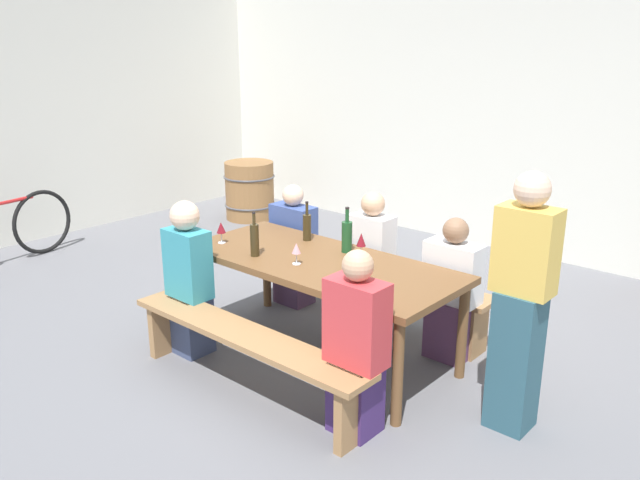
{
  "coord_description": "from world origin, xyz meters",
  "views": [
    {
      "loc": [
        2.88,
        -3.3,
        2.28
      ],
      "look_at": [
        0.0,
        0.0,
        0.9
      ],
      "focal_mm": 36.28,
      "sensor_mm": 36.0,
      "label": 1
    }
  ],
  "objects_px": {
    "wine_bottle_2": "(307,226)",
    "seated_guest_far_1": "(371,266)",
    "wine_glass_0": "(296,249)",
    "bench_near": "(245,345)",
    "seated_guest_near_0": "(189,281)",
    "wine_barrel": "(250,190)",
    "tasting_table": "(320,269)",
    "standing_host": "(520,308)",
    "bench_far": "(380,283)",
    "seated_guest_far_2": "(452,294)",
    "wine_glass_3": "(361,240)",
    "wine_glass_2": "(360,276)",
    "wine_bottle_1": "(255,239)",
    "seated_guest_far_0": "(294,249)",
    "wine_bottle_0": "(347,236)",
    "seated_guest_near_1": "(356,349)",
    "wine_glass_1": "(221,228)"
  },
  "relations": [
    {
      "from": "wine_glass_2",
      "to": "wine_glass_3",
      "type": "distance_m",
      "value": 0.74
    },
    {
      "from": "bench_near",
      "to": "wine_glass_1",
      "type": "bearing_deg",
      "value": 146.87
    },
    {
      "from": "tasting_table",
      "to": "wine_glass_2",
      "type": "height_order",
      "value": "wine_glass_2"
    },
    {
      "from": "bench_near",
      "to": "bench_far",
      "type": "relative_size",
      "value": 1.0
    },
    {
      "from": "wine_bottle_0",
      "to": "wine_glass_2",
      "type": "relative_size",
      "value": 2.09
    },
    {
      "from": "seated_guest_far_1",
      "to": "seated_guest_near_0",
      "type": "bearing_deg",
      "value": -32.75
    },
    {
      "from": "wine_glass_0",
      "to": "seated_guest_near_1",
      "type": "distance_m",
      "value": 1.02
    },
    {
      "from": "bench_near",
      "to": "seated_guest_near_0",
      "type": "relative_size",
      "value": 1.68
    },
    {
      "from": "bench_far",
      "to": "wine_glass_3",
      "type": "distance_m",
      "value": 0.7
    },
    {
      "from": "wine_bottle_0",
      "to": "wine_barrel",
      "type": "relative_size",
      "value": 0.46
    },
    {
      "from": "wine_bottle_1",
      "to": "bench_near",
      "type": "bearing_deg",
      "value": -50.41
    },
    {
      "from": "wine_bottle_0",
      "to": "wine_bottle_1",
      "type": "height_order",
      "value": "wine_bottle_0"
    },
    {
      "from": "bench_far",
      "to": "seated_guest_far_2",
      "type": "relative_size",
      "value": 1.84
    },
    {
      "from": "wine_bottle_2",
      "to": "seated_guest_far_1",
      "type": "distance_m",
      "value": 0.6
    },
    {
      "from": "wine_bottle_1",
      "to": "seated_guest_far_2",
      "type": "xyz_separation_m",
      "value": [
        1.16,
        0.84,
        -0.38
      ]
    },
    {
      "from": "bench_near",
      "to": "seated_guest_far_2",
      "type": "relative_size",
      "value": 1.84
    },
    {
      "from": "bench_near",
      "to": "bench_far",
      "type": "height_order",
      "value": "same"
    },
    {
      "from": "bench_far",
      "to": "seated_guest_far_0",
      "type": "distance_m",
      "value": 0.86
    },
    {
      "from": "wine_bottle_2",
      "to": "wine_glass_1",
      "type": "relative_size",
      "value": 1.84
    },
    {
      "from": "wine_bottle_1",
      "to": "wine_bottle_2",
      "type": "bearing_deg",
      "value": 86.69
    },
    {
      "from": "tasting_table",
      "to": "wine_glass_3",
      "type": "xyz_separation_m",
      "value": [
        0.15,
        0.28,
        0.19
      ]
    },
    {
      "from": "standing_host",
      "to": "bench_far",
      "type": "bearing_deg",
      "value": -24.68
    },
    {
      "from": "seated_guest_near_0",
      "to": "standing_host",
      "type": "relative_size",
      "value": 0.74
    },
    {
      "from": "wine_glass_0",
      "to": "wine_glass_2",
      "type": "xyz_separation_m",
      "value": [
        0.66,
        -0.12,
        0.0
      ]
    },
    {
      "from": "bench_far",
      "to": "standing_host",
      "type": "distance_m",
      "value": 1.69
    },
    {
      "from": "seated_guest_far_0",
      "to": "bench_near",
      "type": "bearing_deg",
      "value": 31.6
    },
    {
      "from": "seated_guest_near_0",
      "to": "wine_barrel",
      "type": "relative_size",
      "value": 1.58
    },
    {
      "from": "wine_glass_3",
      "to": "seated_guest_near_1",
      "type": "height_order",
      "value": "seated_guest_near_1"
    },
    {
      "from": "wine_glass_0",
      "to": "seated_guest_far_2",
      "type": "bearing_deg",
      "value": 43.86
    },
    {
      "from": "wine_bottle_0",
      "to": "wine_barrel",
      "type": "bearing_deg",
      "value": 148.14
    },
    {
      "from": "seated_guest_near_1",
      "to": "wine_barrel",
      "type": "bearing_deg",
      "value": 54.34
    },
    {
      "from": "wine_glass_1",
      "to": "wine_barrel",
      "type": "height_order",
      "value": "wine_glass_1"
    },
    {
      "from": "wine_bottle_1",
      "to": "wine_barrel",
      "type": "bearing_deg",
      "value": 137.87
    },
    {
      "from": "seated_guest_far_0",
      "to": "seated_guest_far_1",
      "type": "bearing_deg",
      "value": 90.0
    },
    {
      "from": "seated_guest_far_0",
      "to": "seated_guest_near_1",
      "type": "bearing_deg",
      "value": 53.74
    },
    {
      "from": "wine_bottle_1",
      "to": "wine_barrel",
      "type": "distance_m",
      "value": 3.8
    },
    {
      "from": "seated_guest_far_0",
      "to": "wine_glass_0",
      "type": "bearing_deg",
      "value": 44.54
    },
    {
      "from": "tasting_table",
      "to": "wine_barrel",
      "type": "bearing_deg",
      "value": 144.6
    },
    {
      "from": "wine_glass_0",
      "to": "seated_guest_far_1",
      "type": "relative_size",
      "value": 0.14
    },
    {
      "from": "seated_guest_near_0",
      "to": "wine_barrel",
      "type": "bearing_deg",
      "value": 40.44
    },
    {
      "from": "bench_near",
      "to": "wine_glass_0",
      "type": "distance_m",
      "value": 0.77
    },
    {
      "from": "tasting_table",
      "to": "wine_bottle_2",
      "type": "relative_size",
      "value": 6.65
    },
    {
      "from": "wine_bottle_2",
      "to": "wine_glass_0",
      "type": "xyz_separation_m",
      "value": [
        0.32,
        -0.47,
        -0.0
      ]
    },
    {
      "from": "seated_guest_near_1",
      "to": "seated_guest_far_0",
      "type": "bearing_deg",
      "value": 53.74
    },
    {
      "from": "seated_guest_far_2",
      "to": "wine_glass_1",
      "type": "bearing_deg",
      "value": -63.07
    },
    {
      "from": "bench_near",
      "to": "seated_guest_far_2",
      "type": "height_order",
      "value": "seated_guest_far_2"
    },
    {
      "from": "standing_host",
      "to": "wine_glass_3",
      "type": "bearing_deg",
      "value": -9.26
    },
    {
      "from": "tasting_table",
      "to": "seated_guest_far_1",
      "type": "height_order",
      "value": "seated_guest_far_1"
    },
    {
      "from": "bench_near",
      "to": "seated_guest_near_1",
      "type": "height_order",
      "value": "seated_guest_near_1"
    },
    {
      "from": "bench_near",
      "to": "seated_guest_far_2",
      "type": "bearing_deg",
      "value": 61.15
    }
  ]
}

